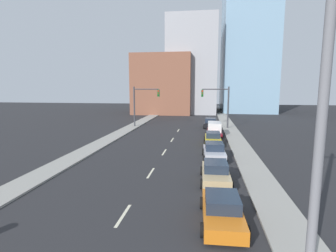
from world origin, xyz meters
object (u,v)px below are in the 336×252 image
Objects in this scene: sedan_black at (211,123)px; traffic_signal_right at (221,102)px; sedan_silver at (214,152)px; utility_pole_right_near at (322,121)px; sedan_tan at (216,173)px; box_truck_maroon at (214,129)px; traffic_signal_left at (141,101)px; sedan_orange at (222,210)px; sedan_yellow at (213,139)px.

traffic_signal_right is at bearing -32.15° from sedan_black.
sedan_black is (-1.43, 1.02, -3.53)m from traffic_signal_right.
sedan_black is at bearing 87.40° from sedan_silver.
sedan_tan is (-2.90, 8.57, -4.69)m from utility_pole_right_near.
traffic_signal_left is at bearing 152.33° from box_truck_maroon.
sedan_tan is at bearing -65.11° from traffic_signal_left.
traffic_signal_right is 1.25× the size of box_truck_maroon.
sedan_orange is at bearing -89.84° from sedan_tan.
sedan_orange is 0.94× the size of sedan_yellow.
sedan_black is at bearing 88.79° from sedan_tan.
utility_pole_right_near is at bearing -87.55° from traffic_signal_right.
sedan_tan is (-0.11, 5.48, 0.02)m from sedan_orange.
sedan_yellow is 12.79m from sedan_black.
sedan_tan is at bearing -93.63° from traffic_signal_right.
sedan_silver is at bearing 101.06° from utility_pole_right_near.
sedan_silver is at bearing 88.56° from sedan_orange.
box_truck_maroon is (0.46, 17.75, 0.22)m from sedan_tan.
utility_pole_right_near reaches higher than sedan_silver.
sedan_orange is at bearing -69.14° from traffic_signal_left.
traffic_signal_right is 18.43m from sedan_silver.
box_truck_maroon reaches higher than sedan_tan.
traffic_signal_right is at bearing 85.36° from sedan_tan.
traffic_signal_left is 1.49× the size of sedan_tan.
sedan_silver reaches higher than sedan_tan.
sedan_yellow is at bearing -93.03° from box_truck_maroon.
traffic_signal_right is at bearing 80.51° from box_truck_maroon.
sedan_orange is at bearing -90.25° from sedan_yellow.
traffic_signal_right is 0.63× the size of utility_pole_right_near.
box_truck_maroon is at bearing 87.57° from sedan_orange.
utility_pole_right_near is at bearing -81.54° from sedan_silver.
sedan_yellow is at bearing 86.98° from sedan_silver.
sedan_yellow is (-1.38, -11.78, -3.57)m from traffic_signal_right.
traffic_signal_right is 32.48m from utility_pole_right_near.
utility_pole_right_near is 10.19m from sedan_tan.
sedan_orange is 30.37m from sedan_black.
sedan_tan is (11.07, -23.87, -3.57)m from traffic_signal_left.
sedan_yellow is at bearing 88.36° from sedan_orange.
sedan_tan is at bearing 108.71° from utility_pole_right_near.
sedan_black is at bearing 88.48° from sedan_orange.
utility_pole_right_near is at bearing -82.56° from sedan_yellow.
traffic_signal_right is 7.05m from box_truck_maroon.
box_truck_maroon reaches higher than sedan_silver.
sedan_silver is (0.08, 5.84, 0.04)m from sedan_tan.
sedan_silver reaches higher than sedan_yellow.
box_truck_maroon is 7.15m from sedan_black.
sedan_orange is 0.98× the size of sedan_black.
sedan_black reaches higher than sedan_yellow.
sedan_black is (-0.00, 19.05, 0.00)m from sedan_silver.
traffic_signal_left reaches higher than sedan_black.
utility_pole_right_near is at bearing -81.90° from sedan_black.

